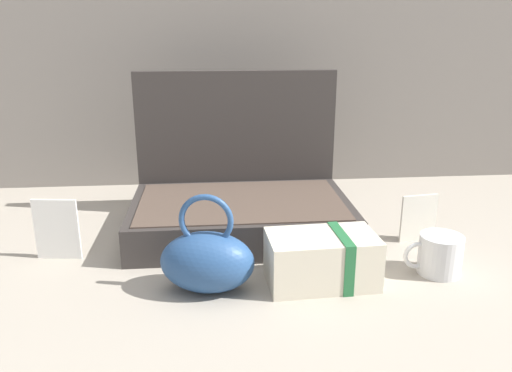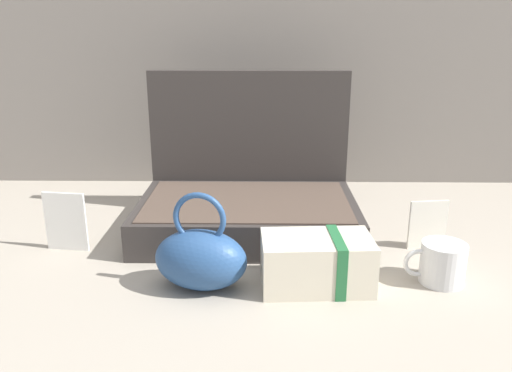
# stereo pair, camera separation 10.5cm
# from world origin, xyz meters

# --- Properties ---
(ground_plane) EXTENTS (6.00, 6.00, 0.00)m
(ground_plane) POSITION_xyz_m (0.00, 0.00, 0.00)
(ground_plane) COLOR #9E9384
(open_suitcase) EXTENTS (0.52, 0.35, 0.37)m
(open_suitcase) POSITION_xyz_m (-0.05, 0.16, 0.08)
(open_suitcase) COLOR #332D2B
(open_suitcase) RESTS_ON ground_plane
(teal_pouch_handbag) EXTENTS (0.20, 0.14, 0.19)m
(teal_pouch_handbag) POSITION_xyz_m (-0.13, -0.14, 0.06)
(teal_pouch_handbag) COLOR #284C7F
(teal_pouch_handbag) RESTS_ON ground_plane
(cream_toiletry_bag) EXTENTS (0.22, 0.13, 0.10)m
(cream_toiletry_bag) POSITION_xyz_m (0.10, -0.13, 0.05)
(cream_toiletry_bag) COLOR beige
(cream_toiletry_bag) RESTS_ON ground_plane
(coffee_mug) EXTENTS (0.12, 0.09, 0.08)m
(coffee_mug) POSITION_xyz_m (0.34, -0.11, 0.04)
(coffee_mug) COLOR silver
(coffee_mug) RESTS_ON ground_plane
(info_card_left) EXTENTS (0.10, 0.02, 0.13)m
(info_card_left) POSITION_xyz_m (-0.45, 0.03, 0.07)
(info_card_left) COLOR white
(info_card_left) RESTS_ON ground_plane
(poster_card_right) EXTENTS (0.09, 0.02, 0.11)m
(poster_card_right) POSITION_xyz_m (0.36, 0.05, 0.06)
(poster_card_right) COLOR silver
(poster_card_right) RESTS_ON ground_plane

